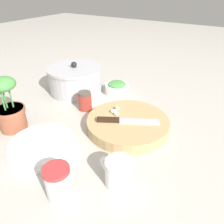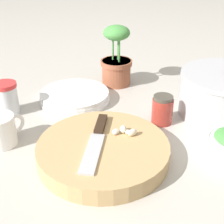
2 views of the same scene
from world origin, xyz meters
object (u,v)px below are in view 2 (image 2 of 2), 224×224
object	(u,v)px
spice_jar	(7,98)
potted_herb	(116,61)
plate_stack	(75,96)
cutting_board	(103,151)
garlic_cloves	(125,131)
chef_knife	(97,138)
coffee_mug	(1,130)
honey_jar	(162,110)

from	to	relation	value
spice_jar	potted_herb	bearing A→B (deg)	69.70
plate_stack	cutting_board	bearing A→B (deg)	-35.78
potted_herb	spice_jar	bearing A→B (deg)	-110.30
garlic_cloves	plate_stack	bearing A→B (deg)	156.63
chef_knife	garlic_cloves	bearing A→B (deg)	-150.52
chef_knife	potted_herb	xyz separation A→B (m)	(-0.21, 0.37, 0.04)
garlic_cloves	coffee_mug	world-z (taller)	coffee_mug
cutting_board	spice_jar	world-z (taller)	spice_jar
coffee_mug	chef_knife	bearing A→B (deg)	25.59
cutting_board	potted_herb	xyz separation A→B (m)	(-0.23, 0.37, 0.07)
chef_knife	coffee_mug	world-z (taller)	coffee_mug
chef_knife	coffee_mug	bearing A→B (deg)	-3.11
potted_herb	chef_knife	bearing A→B (deg)	-60.78
plate_stack	potted_herb	distance (m)	0.20
coffee_mug	cutting_board	bearing A→B (deg)	22.74
cutting_board	honey_jar	world-z (taller)	honey_jar
coffee_mug	potted_herb	world-z (taller)	potted_herb
coffee_mug	potted_herb	distance (m)	0.48
garlic_cloves	potted_herb	world-z (taller)	potted_herb
chef_knife	cutting_board	bearing A→B (deg)	140.51
cutting_board	honey_jar	distance (m)	0.23
plate_stack	honey_jar	world-z (taller)	honey_jar
coffee_mug	spice_jar	bearing A→B (deg)	137.21
garlic_cloves	honey_jar	xyz separation A→B (m)	(0.01, 0.16, -0.01)
spice_jar	coffee_mug	distance (m)	0.16
plate_stack	potted_herb	bearing A→B (deg)	80.65
plate_stack	potted_herb	world-z (taller)	potted_herb
chef_knife	potted_herb	distance (m)	0.43
coffee_mug	plate_stack	bearing A→B (deg)	92.97
cutting_board	spice_jar	bearing A→B (deg)	178.72
cutting_board	potted_herb	size ratio (longest dim) A/B	1.48
garlic_cloves	spice_jar	size ratio (longest dim) A/B	0.58
spice_jar	plate_stack	size ratio (longest dim) A/B	0.43
chef_knife	plate_stack	xyz separation A→B (m)	(-0.24, 0.18, -0.03)
coffee_mug	plate_stack	world-z (taller)	coffee_mug
cutting_board	chef_knife	size ratio (longest dim) A/B	1.44
garlic_cloves	potted_herb	distance (m)	0.39
chef_knife	coffee_mug	distance (m)	0.25
chef_knife	honey_jar	bearing A→B (deg)	-132.22
spice_jar	plate_stack	world-z (taller)	spice_jar
cutting_board	plate_stack	bearing A→B (deg)	144.22
plate_stack	coffee_mug	bearing A→B (deg)	-87.03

